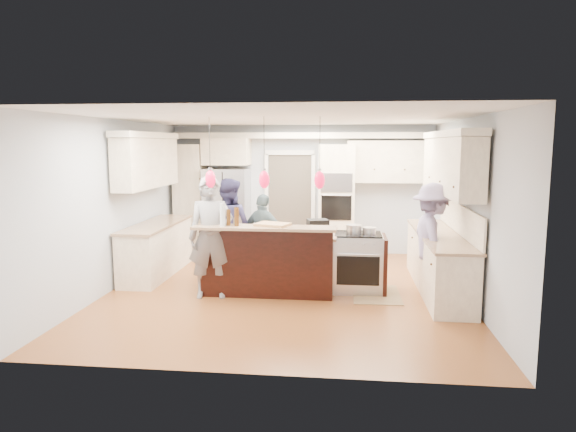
% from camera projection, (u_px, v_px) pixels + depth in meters
% --- Properties ---
extents(ground_plane, '(6.00, 6.00, 0.00)m').
position_uv_depth(ground_plane, '(286.00, 291.00, 8.15)').
color(ground_plane, '#985529').
rests_on(ground_plane, ground).
extents(room_shell, '(5.54, 6.04, 2.72)m').
position_uv_depth(room_shell, '(285.00, 176.00, 7.89)').
color(room_shell, '#B2BCC6').
rests_on(room_shell, ground).
extents(refrigerator, '(0.90, 0.70, 1.80)m').
position_uv_depth(refrigerator, '(227.00, 211.00, 10.79)').
color(refrigerator, '#B7B7BC').
rests_on(refrigerator, ground).
extents(oven_column, '(0.72, 0.69, 2.30)m').
position_uv_depth(oven_column, '(337.00, 201.00, 10.53)').
color(oven_column, '#FEF0CE').
rests_on(oven_column, ground).
extents(back_upper_cabinets, '(5.30, 0.61, 2.54)m').
position_uv_depth(back_upper_cabinets, '(265.00, 175.00, 10.71)').
color(back_upper_cabinets, '#FEF0CE').
rests_on(back_upper_cabinets, ground).
extents(right_counter_run, '(0.64, 3.10, 2.51)m').
position_uv_depth(right_counter_run, '(443.00, 225.00, 8.03)').
color(right_counter_run, '#FEF0CE').
rests_on(right_counter_run, ground).
extents(left_cabinets, '(0.64, 2.30, 2.51)m').
position_uv_depth(left_cabinets, '(153.00, 216.00, 9.05)').
color(left_cabinets, '#FEF0CE').
rests_on(left_cabinets, ground).
extents(kitchen_island, '(2.10, 1.46, 1.12)m').
position_uv_depth(kitchen_island, '(271.00, 259.00, 8.18)').
color(kitchen_island, black).
rests_on(kitchen_island, ground).
extents(island_range, '(0.82, 0.71, 0.92)m').
position_uv_depth(island_range, '(360.00, 262.00, 8.10)').
color(island_range, '#B7B7BC').
rests_on(island_range, ground).
extents(pendant_lights, '(1.75, 0.15, 1.03)m').
position_uv_depth(pendant_lights, '(264.00, 179.00, 7.42)').
color(pendant_lights, black).
rests_on(pendant_lights, ground).
extents(person_bar_end, '(0.74, 0.56, 1.84)m').
position_uv_depth(person_bar_end, '(211.00, 237.00, 7.69)').
color(person_bar_end, slate).
rests_on(person_bar_end, ground).
extents(person_far_left, '(1.01, 0.90, 1.72)m').
position_uv_depth(person_far_left, '(229.00, 227.00, 8.98)').
color(person_far_left, '#2A284F').
rests_on(person_far_left, ground).
extents(person_far_right, '(0.91, 0.70, 1.45)m').
position_uv_depth(person_far_right, '(263.00, 235.00, 9.02)').
color(person_far_right, '#465B62').
rests_on(person_far_right, ground).
extents(person_range_side, '(0.80, 1.20, 1.73)m').
position_uv_depth(person_range_side, '(433.00, 240.00, 7.79)').
color(person_range_side, '#8D81AE').
rests_on(person_range_side, ground).
extents(floor_rug, '(0.73, 1.06, 0.01)m').
position_uv_depth(floor_rug, '(376.00, 294.00, 7.92)').
color(floor_rug, '#8E6F4D').
rests_on(floor_rug, ground).
extents(water_bottle, '(0.09, 0.09, 0.34)m').
position_uv_depth(water_bottle, '(223.00, 215.00, 7.46)').
color(water_bottle, silver).
rests_on(water_bottle, kitchen_island).
extents(beer_bottle_a, '(0.05, 0.05, 0.22)m').
position_uv_depth(beer_bottle_a, '(211.00, 218.00, 7.60)').
color(beer_bottle_a, '#4E2D0E').
rests_on(beer_bottle_a, kitchen_island).
extents(beer_bottle_b, '(0.07, 0.07, 0.24)m').
position_uv_depth(beer_bottle_b, '(228.00, 217.00, 7.55)').
color(beer_bottle_b, '#4E2D0E').
rests_on(beer_bottle_b, kitchen_island).
extents(beer_bottle_c, '(0.08, 0.08, 0.28)m').
position_uv_depth(beer_bottle_c, '(237.00, 217.00, 7.50)').
color(beer_bottle_c, '#4E2D0E').
rests_on(beer_bottle_c, kitchen_island).
extents(drink_can, '(0.06, 0.06, 0.11)m').
position_uv_depth(drink_can, '(235.00, 222.00, 7.56)').
color(drink_can, '#B7B7BC').
rests_on(drink_can, kitchen_island).
extents(cutting_board, '(0.55, 0.47, 0.04)m').
position_uv_depth(cutting_board, '(273.00, 224.00, 7.54)').
color(cutting_board, tan).
rests_on(cutting_board, kitchen_island).
extents(pot_large, '(0.24, 0.24, 0.14)m').
position_uv_depth(pot_large, '(354.00, 229.00, 8.03)').
color(pot_large, '#B7B7BC').
rests_on(pot_large, island_range).
extents(pot_small, '(0.21, 0.21, 0.10)m').
position_uv_depth(pot_small, '(369.00, 231.00, 7.99)').
color(pot_small, '#B7B7BC').
rests_on(pot_small, island_range).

